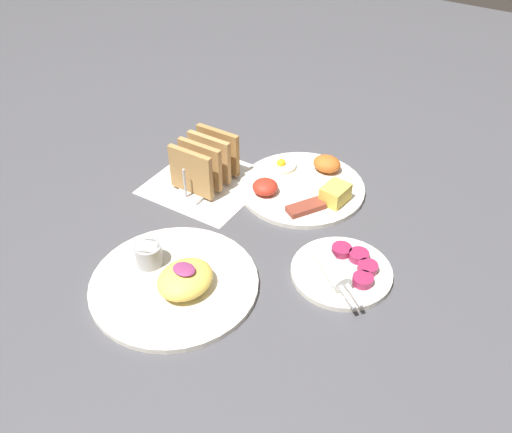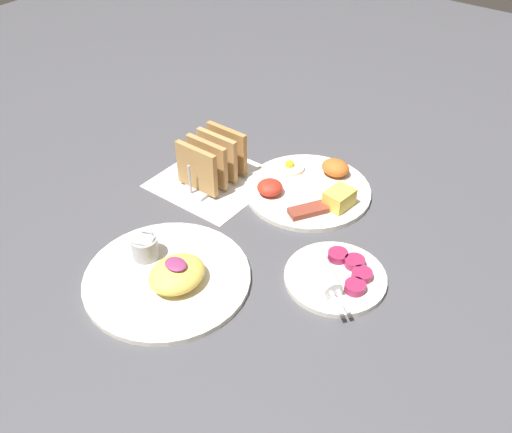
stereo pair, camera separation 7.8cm
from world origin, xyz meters
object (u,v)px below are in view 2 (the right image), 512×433
object	(u,v)px
plate_condiments	(336,275)
toast_rack	(212,160)
plate_breakfast	(310,188)
plate_foreground	(168,274)

from	to	relation	value
plate_condiments	toast_rack	xyz separation A→B (m)	(-0.36, 0.10, 0.04)
plate_breakfast	plate_condiments	xyz separation A→B (m)	(0.17, -0.19, -0.00)
plate_breakfast	plate_foreground	size ratio (longest dim) A/B	0.90
plate_condiments	plate_foreground	bearing A→B (deg)	-142.63
plate_breakfast	toast_rack	size ratio (longest dim) A/B	1.76
plate_foreground	toast_rack	world-z (taller)	toast_rack
plate_condiments	toast_rack	world-z (taller)	toast_rack
plate_condiments	toast_rack	bearing A→B (deg)	164.83
plate_breakfast	plate_condiments	distance (m)	0.25
plate_foreground	toast_rack	size ratio (longest dim) A/B	1.95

